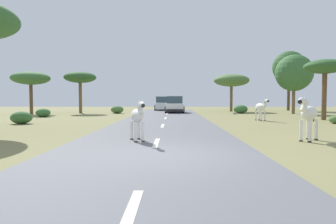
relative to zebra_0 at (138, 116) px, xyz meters
The scene contains 20 objects.
ground_plane 2.80m from the zebra_0, 65.13° to the right, with size 90.00×90.00×0.00m, color olive.
road 2.65m from the zebra_0, 74.19° to the right, with size 6.00×64.00×0.05m, color slate.
lane_markings 3.57m from the zebra_0, 78.70° to the right, with size 0.16×56.00×0.01m.
zebra_0 is the anchor object (origin of this frame).
zebra_1 12.38m from the zebra_0, 53.40° to the left, with size 0.68×1.65×1.58m.
zebra_2 6.17m from the zebra_0, ahead, with size 1.35×1.44×1.66m.
car_0 20.53m from the zebra_0, 86.01° to the left, with size 2.03×4.34×1.74m.
car_1 26.65m from the zebra_0, 90.18° to the left, with size 2.14×4.40×1.74m.
tree_0 21.46m from the zebra_0, 113.24° to the left, with size 3.29×3.29×4.32m.
tree_1 25.47m from the zebra_0, 71.13° to the left, with size 4.15×4.15×4.41m.
tree_2 16.49m from the zebra_0, 41.52° to the left, with size 2.88×2.88×4.34m.
tree_3 23.31m from the zebra_0, 54.62° to the left, with size 3.66×3.66×5.93m.
tree_5 22.26m from the zebra_0, 125.41° to the left, with size 3.67×3.67×4.20m.
tree_6 31.54m from the zebra_0, 59.00° to the left, with size 4.09×4.09×7.56m.
bush_0 21.33m from the zebra_0, 67.14° to the left, with size 1.44×1.30×0.87m, color #386633.
bush_1 13.67m from the zebra_0, 34.15° to the left, with size 0.86×0.77×0.52m, color #4C7038.
bush_2 19.90m from the zebra_0, 103.15° to the left, with size 1.31×1.17×0.78m, color #4C7038.
bush_3 10.77m from the zebra_0, 138.02° to the left, with size 1.26×1.14×0.76m, color #386633.
bush_4 16.59m from the zebra_0, 125.28° to the left, with size 1.18×1.07×0.71m, color #386633.
rock_0 19.40m from the zebra_0, 67.90° to the left, with size 0.39×0.33×0.25m, color #A89E8C.
Camera 1 is at (0.12, -7.54, 1.55)m, focal length 30.40 mm.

